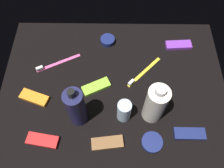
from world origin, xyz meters
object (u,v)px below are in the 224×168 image
object	(u,v)px
snack_bar_purple	(177,45)
snack_bar_orange	(33,98)
snack_bar_red	(41,140)
cream_tin_right	(151,142)
toothbrush_pink	(55,64)
bodywash_bottle	(154,104)
snack_bar_navy	(188,134)
lotion_bottle	(75,108)
snack_bar_brown	(106,143)
deodorant_stick	(123,111)
snack_bar_lime	(95,87)
toothbrush_yellow	(141,73)
cream_tin_left	(106,40)

from	to	relation	value
snack_bar_purple	snack_bar_orange	xyz separation A→B (cm)	(55.22, 24.57, 0.00)
snack_bar_red	cream_tin_right	distance (cm)	36.00
toothbrush_pink	snack_bar_orange	world-z (taller)	toothbrush_pink
bodywash_bottle	snack_bar_navy	world-z (taller)	bodywash_bottle
snack_bar_red	lotion_bottle	bearing A→B (deg)	-135.04
snack_bar_brown	snack_bar_orange	bearing A→B (deg)	-38.24
snack_bar_brown	toothbrush_pink	bearing A→B (deg)	-63.21
deodorant_stick	snack_bar_purple	xyz separation A→B (cm)	(-23.01, -30.96, -3.95)
snack_bar_navy	snack_bar_lime	xyz separation A→B (cm)	(31.98, -17.30, 0.00)
snack_bar_navy	snack_bar_red	bearing A→B (deg)	3.58
toothbrush_yellow	snack_bar_navy	xyz separation A→B (cm)	(-14.52, 23.57, 0.14)
bodywash_bottle	snack_bar_orange	xyz separation A→B (cm)	(42.05, -5.45, -7.82)
lotion_bottle	snack_bar_purple	xyz separation A→B (cm)	(-38.30, -31.75, -8.23)
snack_bar_orange	deodorant_stick	bearing A→B (deg)	-171.65
snack_bar_lime	snack_bar_purple	bearing A→B (deg)	-174.96
toothbrush_pink	snack_bar_navy	bearing A→B (deg)	150.27
toothbrush_yellow	snack_bar_brown	xyz separation A→B (cm)	(12.86, 26.97, 0.14)
snack_bar_orange	cream_tin_left	xyz separation A→B (cm)	(-26.00, -26.44, 0.32)
lotion_bottle	snack_bar_purple	distance (cm)	50.42
lotion_bottle	toothbrush_pink	world-z (taller)	lotion_bottle
bodywash_bottle	snack_bar_brown	world-z (taller)	bodywash_bottle
toothbrush_yellow	snack_bar_red	xyz separation A→B (cm)	(34.22, 26.36, 0.14)
cream_tin_right	bodywash_bottle	bearing A→B (deg)	-93.40
cream_tin_left	snack_bar_red	bearing A→B (deg)	63.88
toothbrush_pink	snack_bar_red	distance (cm)	30.40
snack_bar_brown	cream_tin_right	xyz separation A→B (cm)	(-14.64, -0.37, 0.07)
lotion_bottle	snack_bar_orange	world-z (taller)	lotion_bottle
deodorant_stick	snack_bar_red	xyz separation A→B (cm)	(26.77, 9.08, -3.95)
deodorant_stick	snack_bar_lime	bearing A→B (deg)	-47.71
deodorant_stick	toothbrush_pink	distance (cm)	34.17
snack_bar_orange	cream_tin_right	world-z (taller)	cream_tin_right
cream_tin_left	snack_bar_purple	bearing A→B (deg)	176.34
bodywash_bottle	cream_tin_right	world-z (taller)	bodywash_bottle
snack_bar_orange	cream_tin_left	distance (cm)	37.08
snack_bar_orange	lotion_bottle	bearing A→B (deg)	176.58
bodywash_bottle	deodorant_stick	distance (cm)	10.61
deodorant_stick	snack_bar_navy	xyz separation A→B (cm)	(-21.97, 6.29, -3.95)
lotion_bottle	snack_bar_brown	world-z (taller)	lotion_bottle
lotion_bottle	cream_tin_left	world-z (taller)	lotion_bottle
lotion_bottle	snack_bar_orange	distance (cm)	20.14
cream_tin_right	snack_bar_orange	bearing A→B (deg)	-20.76
cream_tin_right	lotion_bottle	bearing A→B (deg)	-19.18
toothbrush_yellow	snack_bar_orange	world-z (taller)	toothbrush_yellow
snack_bar_lime	snack_bar_brown	xyz separation A→B (cm)	(-4.60, 20.70, 0.00)
snack_bar_purple	snack_bar_brown	distance (cm)	49.60
snack_bar_orange	snack_bar_brown	bearing A→B (deg)	168.61
snack_bar_purple	snack_bar_orange	size ratio (longest dim) A/B	1.00
deodorant_stick	cream_tin_left	bearing A→B (deg)	-79.27
snack_bar_purple	cream_tin_left	distance (cm)	29.29
deodorant_stick	cream_tin_right	xyz separation A→B (cm)	(-9.23, 9.32, -3.87)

